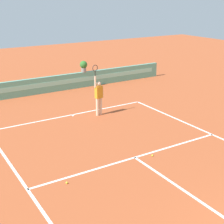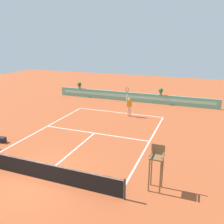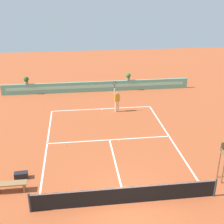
# 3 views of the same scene
# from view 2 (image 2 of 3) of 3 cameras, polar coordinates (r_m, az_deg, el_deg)

# --- Properties ---
(ground_plane) EXTENTS (60.00, 60.00, 0.00)m
(ground_plane) POSITION_cam_2_polar(r_m,az_deg,el_deg) (17.31, -4.78, -5.53)
(ground_plane) COLOR #A84C28
(court_lines) EXTENTS (8.32, 11.94, 0.01)m
(court_lines) POSITION_cam_2_polar(r_m,az_deg,el_deg) (17.91, -3.78, -4.70)
(court_lines) COLOR white
(court_lines) RESTS_ON ground
(net) EXTENTS (8.92, 0.10, 1.00)m
(net) POSITION_cam_2_polar(r_m,az_deg,el_deg) (12.52, -17.06, -13.03)
(net) COLOR #333333
(net) RESTS_ON ground
(back_wall_barrier) EXTENTS (18.00, 0.21, 1.00)m
(back_wall_barrier) POSITION_cam_2_polar(r_m,az_deg,el_deg) (26.45, 4.96, 3.59)
(back_wall_barrier) COLOR #60A88E
(back_wall_barrier) RESTS_ON ground
(umpire_chair) EXTENTS (0.60, 0.60, 2.14)m
(umpire_chair) POSITION_cam_2_polar(r_m,az_deg,el_deg) (11.09, 10.62, -11.76)
(umpire_chair) COLOR brown
(umpire_chair) RESTS_ON ground
(gear_bag) EXTENTS (0.72, 0.41, 0.36)m
(gear_bag) POSITION_cam_2_polar(r_m,az_deg,el_deg) (17.73, -25.11, -6.00)
(gear_bag) COLOR black
(gear_bag) RESTS_ON ground
(tennis_player) EXTENTS (0.62, 0.26, 2.58)m
(tennis_player) POSITION_cam_2_polar(r_m,az_deg,el_deg) (21.13, 4.09, 1.70)
(tennis_player) COLOR beige
(tennis_player) RESTS_ON ground
(tennis_ball_near_baseline) EXTENTS (0.07, 0.07, 0.07)m
(tennis_ball_near_baseline) POSITION_cam_2_polar(r_m,az_deg,el_deg) (18.73, -12.81, -4.02)
(tennis_ball_near_baseline) COLOR #CCE033
(tennis_ball_near_baseline) RESTS_ON ground
(tennis_ball_mid_court) EXTENTS (0.07, 0.07, 0.07)m
(tennis_ball_mid_court) POSITION_cam_2_polar(r_m,az_deg,el_deg) (17.17, -2.72, -5.56)
(tennis_ball_mid_court) COLOR #CCE033
(tennis_ball_mid_court) RESTS_ON ground
(potted_plant_far_left) EXTENTS (0.48, 0.48, 0.72)m
(potted_plant_far_left) POSITION_cam_2_polar(r_m,az_deg,el_deg) (28.73, -7.81, 6.44)
(potted_plant_far_left) COLOR gray
(potted_plant_far_left) RESTS_ON back_wall_barrier
(potted_plant_right) EXTENTS (0.48, 0.48, 0.72)m
(potted_plant_right) POSITION_cam_2_polar(r_m,az_deg,el_deg) (25.61, 11.56, 4.96)
(potted_plant_right) COLOR gray
(potted_plant_right) RESTS_ON back_wall_barrier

